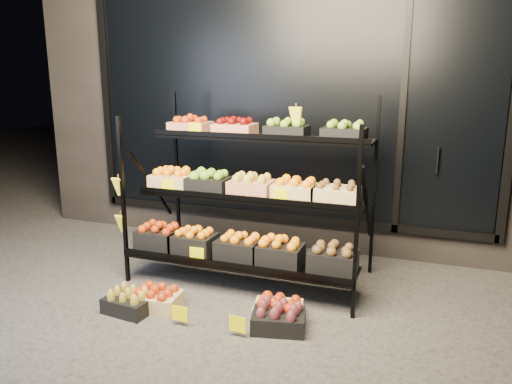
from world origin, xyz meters
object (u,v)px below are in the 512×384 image
at_px(floor_crate_left, 156,298).
at_px(floor_crate_midright, 278,309).
at_px(display_rack, 247,196).
at_px(floor_crate_midleft, 129,301).

distance_m(floor_crate_left, floor_crate_midright, 0.99).
bearing_deg(display_rack, floor_crate_midright, -52.18).
xyz_separation_m(display_rack, floor_crate_midleft, (-0.65, -0.94, -0.70)).
relative_size(floor_crate_midleft, floor_crate_midright, 0.96).
relative_size(display_rack, floor_crate_midright, 5.30).
distance_m(floor_crate_left, floor_crate_midleft, 0.21).
bearing_deg(floor_crate_midleft, floor_crate_midright, 20.14).
distance_m(display_rack, floor_crate_midright, 1.08).
height_order(floor_crate_midleft, floor_crate_midright, same).
bearing_deg(display_rack, floor_crate_left, -120.43).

